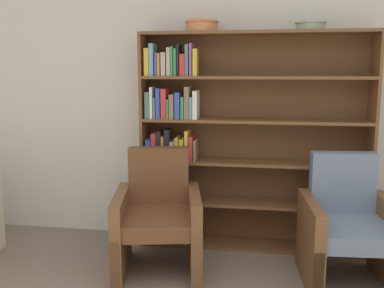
{
  "coord_description": "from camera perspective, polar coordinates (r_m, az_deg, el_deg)",
  "views": [
    {
      "loc": [
        -0.09,
        -0.95,
        1.52
      ],
      "look_at": [
        -0.59,
        2.37,
        0.95
      ],
      "focal_mm": 40.0,
      "sensor_mm": 36.0,
      "label": 1
    }
  ],
  "objects": [
    {
      "name": "armchair_cushioned",
      "position": [
        3.34,
        20.14,
        -10.51
      ],
      "size": [
        0.69,
        0.72,
        0.92
      ],
      "rotation": [
        0.0,
        0.0,
        3.21
      ],
      "color": "brown",
      "rests_on": "ground"
    },
    {
      "name": "armchair_leather",
      "position": [
        3.36,
        -4.54,
        -9.85
      ],
      "size": [
        0.76,
        0.79,
        0.92
      ],
      "rotation": [
        0.0,
        0.0,
        3.34
      ],
      "color": "brown",
      "rests_on": "ground"
    },
    {
      "name": "bowl_stoneware",
      "position": [
        3.65,
        15.54,
        15.01
      ],
      "size": [
        0.24,
        0.24,
        0.07
      ],
      "color": "gray",
      "rests_on": "bookshelf"
    },
    {
      "name": "bookshelf",
      "position": [
        3.68,
        5.13,
        0.26
      ],
      "size": [
        1.92,
        0.3,
        1.84
      ],
      "color": "brown",
      "rests_on": "ground"
    },
    {
      "name": "bowl_olive",
      "position": [
        3.66,
        1.31,
        15.52
      ],
      "size": [
        0.28,
        0.28,
        0.09
      ],
      "color": "#C67547",
      "rests_on": "bookshelf"
    },
    {
      "name": "wall_back",
      "position": [
        3.8,
        10.09,
        7.31
      ],
      "size": [
        12.0,
        0.06,
        2.75
      ],
      "color": "silver",
      "rests_on": "ground"
    }
  ]
}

